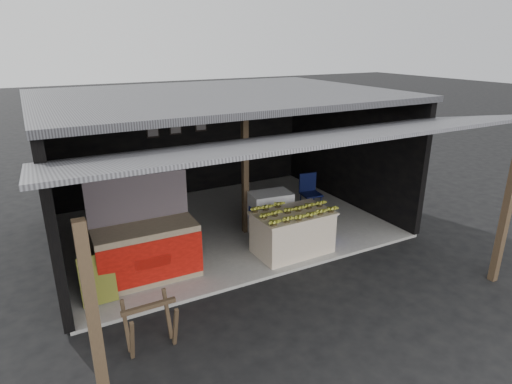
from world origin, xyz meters
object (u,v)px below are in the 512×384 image
banana_table (292,232)px  neighbor_stall (147,250)px  sawhorse (150,321)px  water_barrel (327,227)px  plastic_chair (309,190)px  white_crate (270,214)px

banana_table → neighbor_stall: (-2.77, 0.37, 0.11)m
sawhorse → water_barrel: (4.16, 1.55, -0.11)m
water_barrel → plastic_chair: size_ratio=0.59×
white_crate → plastic_chair: white_crate is taller
neighbor_stall → water_barrel: neighbor_stall is taller
banana_table → sawhorse: 3.51m
neighbor_stall → sawhorse: (-0.44, -1.80, -0.15)m
neighbor_stall → white_crate: bearing=11.9°
white_crate → sawhorse: white_crate is taller
neighbor_stall → water_barrel: 3.74m
neighbor_stall → sawhorse: neighbor_stall is taller
banana_table → water_barrel: (0.95, 0.12, -0.14)m
banana_table → white_crate: (0.03, 0.92, 0.05)m
banana_table → water_barrel: size_ratio=2.77×
banana_table → neighbor_stall: bearing=171.4°
sawhorse → plastic_chair: plastic_chair is taller
neighbor_stall → water_barrel: bearing=-3.0°
banana_table → plastic_chair: plastic_chair is taller
white_crate → sawhorse: 4.00m
sawhorse → plastic_chair: 5.64m
banana_table → plastic_chair: bearing=45.8°
white_crate → sawhorse: size_ratio=1.30×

